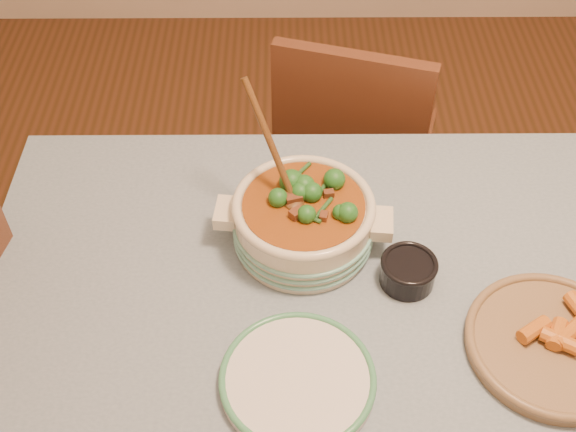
% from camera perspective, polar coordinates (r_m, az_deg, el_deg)
% --- Properties ---
extents(dining_table, '(1.68, 1.08, 0.76)m').
position_cam_1_polar(dining_table, '(1.36, 11.55, -11.64)').
color(dining_table, brown).
rests_on(dining_table, floor).
extents(stew_casserole, '(0.34, 0.28, 0.31)m').
position_cam_1_polar(stew_casserole, '(1.34, 1.21, -0.13)').
color(stew_casserole, beige).
rests_on(stew_casserole, dining_table).
extents(white_plate, '(0.34, 0.34, 0.02)m').
position_cam_1_polar(white_plate, '(1.20, 0.76, -12.76)').
color(white_plate, silver).
rests_on(white_plate, dining_table).
extents(condiment_bowl, '(0.11, 0.11, 0.05)m').
position_cam_1_polar(condiment_bowl, '(1.32, 9.48, -4.25)').
color(condiment_bowl, black).
rests_on(condiment_bowl, dining_table).
extents(fried_plate, '(0.38, 0.38, 0.05)m').
position_cam_1_polar(fried_plate, '(1.31, 20.19, -9.37)').
color(fried_plate, '#836449').
rests_on(fried_plate, dining_table).
extents(chair_far, '(0.49, 0.49, 0.85)m').
position_cam_1_polar(chair_far, '(2.01, 5.22, 5.56)').
color(chair_far, brown).
rests_on(chair_far, floor).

